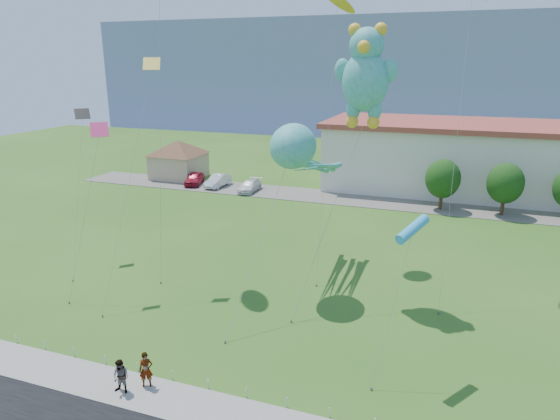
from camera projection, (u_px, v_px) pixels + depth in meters
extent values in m
plane|color=#2A5819|center=(203.00, 369.00, 25.52)|extent=(160.00, 160.00, 0.00)
cube|color=gray|center=(174.00, 401.00, 23.03)|extent=(80.00, 2.50, 0.10)
cube|color=#59544C|center=(349.00, 199.00, 57.06)|extent=(70.00, 6.00, 0.06)
cube|color=gray|center=(421.00, 72.00, 130.10)|extent=(160.00, 50.00, 25.00)
cube|color=tan|center=(179.00, 166.00, 67.12)|extent=(6.00, 6.00, 3.20)
pyramid|color=brown|center=(178.00, 148.00, 66.41)|extent=(9.20, 9.20, 1.80)
cylinder|color=white|center=(16.00, 339.00, 27.86)|extent=(0.05, 0.05, 0.50)
cylinder|color=white|center=(45.00, 345.00, 27.20)|extent=(0.05, 0.05, 0.50)
cylinder|color=white|center=(74.00, 352.00, 26.55)|extent=(0.05, 0.05, 0.50)
cylinder|color=white|center=(105.00, 359.00, 25.90)|extent=(0.05, 0.05, 0.50)
cylinder|color=white|center=(138.00, 367.00, 25.25)|extent=(0.05, 0.05, 0.50)
cylinder|color=white|center=(172.00, 375.00, 24.60)|extent=(0.05, 0.05, 0.50)
cylinder|color=white|center=(208.00, 384.00, 23.95)|extent=(0.05, 0.05, 0.50)
cylinder|color=white|center=(246.00, 393.00, 23.30)|extent=(0.05, 0.05, 0.50)
cylinder|color=white|center=(287.00, 402.00, 22.65)|extent=(0.05, 0.05, 0.50)
cylinder|color=white|center=(329.00, 412.00, 22.00)|extent=(0.05, 0.05, 0.50)
cylinder|color=#3F2B19|center=(441.00, 200.00, 52.59)|extent=(0.36, 0.36, 2.20)
ellipsoid|color=#14380F|center=(443.00, 179.00, 51.94)|extent=(3.60, 3.60, 4.14)
cylinder|color=#3F2B19|center=(502.00, 205.00, 50.64)|extent=(0.36, 0.36, 2.20)
ellipsoid|color=#14380F|center=(505.00, 183.00, 49.98)|extent=(3.60, 3.60, 4.14)
imported|color=gray|center=(146.00, 370.00, 23.79)|extent=(0.78, 0.69, 1.79)
imported|color=gray|center=(121.00, 377.00, 23.34)|extent=(0.84, 0.67, 1.70)
imported|color=maroon|center=(194.00, 178.00, 63.37)|extent=(2.90, 4.84, 1.54)
imported|color=silver|center=(218.00, 181.00, 62.26)|extent=(1.85, 4.65, 1.51)
imported|color=white|center=(250.00, 186.00, 60.04)|extent=(1.97, 4.61, 1.32)
ellipsoid|color=teal|center=(293.00, 146.00, 31.78)|extent=(2.91, 3.78, 2.91)
sphere|color=white|center=(279.00, 144.00, 30.83)|extent=(0.46, 0.46, 0.46)
sphere|color=white|center=(295.00, 145.00, 30.49)|extent=(0.46, 0.46, 0.46)
cylinder|color=slate|center=(225.00, 342.00, 27.84)|extent=(0.10, 0.10, 0.16)
cylinder|color=gray|center=(258.00, 246.00, 29.46)|extent=(1.32, 6.98, 8.98)
ellipsoid|color=teal|center=(365.00, 82.00, 30.55)|extent=(2.89, 2.46, 3.62)
sphere|color=teal|center=(367.00, 45.00, 29.94)|extent=(2.11, 2.11, 2.11)
sphere|color=yellow|center=(355.00, 30.00, 29.94)|extent=(0.78, 0.78, 0.78)
sphere|color=yellow|center=(381.00, 29.00, 29.43)|extent=(0.78, 0.78, 0.78)
sphere|color=yellow|center=(364.00, 47.00, 29.17)|extent=(0.78, 0.78, 0.78)
ellipsoid|color=teal|center=(342.00, 70.00, 30.82)|extent=(1.00, 0.71, 1.40)
ellipsoid|color=teal|center=(390.00, 70.00, 29.88)|extent=(1.00, 0.71, 1.40)
ellipsoid|color=teal|center=(353.00, 109.00, 31.24)|extent=(0.89, 0.78, 1.45)
ellipsoid|color=teal|center=(375.00, 110.00, 30.81)|extent=(0.89, 0.78, 1.45)
sphere|color=yellow|center=(352.00, 122.00, 31.26)|extent=(0.78, 0.78, 0.78)
sphere|color=yellow|center=(373.00, 123.00, 30.83)|extent=(0.78, 0.78, 0.78)
cylinder|color=slate|center=(291.00, 321.00, 30.06)|extent=(0.10, 0.10, 0.16)
cylinder|color=gray|center=(328.00, 221.00, 30.67)|extent=(2.73, 5.94, 11.11)
cylinder|color=#2FA1D3|center=(413.00, 229.00, 23.49)|extent=(0.50, 2.25, 0.87)
cylinder|color=slate|center=(371.00, 389.00, 23.86)|extent=(0.10, 0.10, 0.16)
cylinder|color=gray|center=(392.00, 311.00, 23.69)|extent=(1.17, 2.40, 7.18)
cube|color=#E5336F|center=(99.00, 129.00, 31.85)|extent=(1.29, 1.29, 0.86)
cylinder|color=slate|center=(69.00, 302.00, 32.40)|extent=(0.10, 0.10, 0.16)
cylinder|color=gray|center=(84.00, 218.00, 32.14)|extent=(1.17, 3.28, 10.59)
cylinder|color=slate|center=(438.00, 313.00, 31.03)|extent=(0.10, 0.10, 0.16)
cylinder|color=gray|center=(456.00, 146.00, 31.48)|extent=(0.07, 7.33, 19.65)
cube|color=black|center=(82.00, 114.00, 38.38)|extent=(1.29, 1.29, 0.86)
cylinder|color=slate|center=(73.00, 280.00, 35.65)|extent=(0.10, 0.10, 0.16)
cylinder|color=gray|center=(78.00, 195.00, 37.03)|extent=(2.52, 5.70, 10.90)
cylinder|color=slate|center=(316.00, 285.00, 34.89)|extent=(0.10, 0.10, 0.16)
cylinder|color=gray|center=(327.00, 140.00, 35.73)|extent=(1.01, 7.66, 19.12)
cube|color=gold|center=(152.00, 64.00, 32.84)|extent=(1.29, 1.29, 0.86)
cylinder|color=slate|center=(102.00, 316.00, 30.70)|extent=(0.10, 0.10, 0.16)
cylinder|color=gray|center=(128.00, 186.00, 31.79)|extent=(0.08, 7.15, 14.62)
cylinder|color=slate|center=(161.00, 283.00, 35.30)|extent=(0.10, 0.10, 0.16)
cylinder|color=gray|center=(160.00, 135.00, 34.07)|extent=(0.78, 3.51, 20.30)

